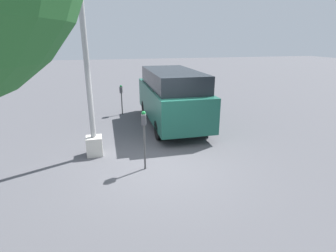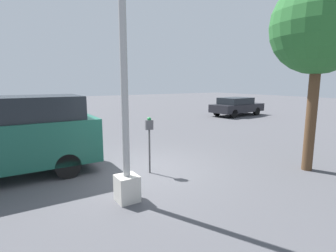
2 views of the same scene
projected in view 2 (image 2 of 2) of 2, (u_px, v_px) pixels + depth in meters
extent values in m
plane|color=#4C4C51|center=(138.00, 170.00, 7.44)|extent=(80.00, 80.00, 0.00)
cylinder|color=#4C4C4C|center=(150.00, 151.00, 7.10)|extent=(0.05, 0.05, 1.21)
cube|color=#47474C|center=(149.00, 125.00, 6.98)|extent=(0.22, 0.15, 0.26)
sphere|color=#14662D|center=(149.00, 119.00, 6.95)|extent=(0.11, 0.11, 0.11)
cube|color=beige|center=(127.00, 188.00, 5.46)|extent=(0.44, 0.44, 0.55)
cylinder|color=#9E9E9E|center=(123.00, 30.00, 4.94)|extent=(0.15, 0.15, 5.78)
cylinder|color=black|center=(68.00, 166.00, 6.77)|extent=(0.66, 0.23, 0.65)
cylinder|color=black|center=(57.00, 152.00, 8.13)|extent=(0.66, 0.23, 0.65)
cube|color=black|center=(237.00, 108.00, 19.38)|extent=(4.34, 2.11, 0.56)
cube|color=black|center=(236.00, 101.00, 19.17)|extent=(2.44, 1.81, 0.47)
cube|color=orange|center=(248.00, 107.00, 21.08)|extent=(0.09, 0.13, 0.20)
cylinder|color=black|center=(240.00, 110.00, 20.82)|extent=(0.61, 0.26, 0.60)
cylinder|color=black|center=(257.00, 111.00, 19.59)|extent=(0.61, 0.26, 0.60)
cylinder|color=black|center=(217.00, 112.00, 19.27)|extent=(0.61, 0.26, 0.60)
cylinder|color=black|center=(234.00, 114.00, 18.04)|extent=(0.61, 0.26, 0.60)
cylinder|color=#513823|center=(311.00, 117.00, 7.22)|extent=(0.28, 0.28, 3.04)
sphere|color=#28662D|center=(320.00, 26.00, 6.82)|extent=(2.51, 2.51, 2.51)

